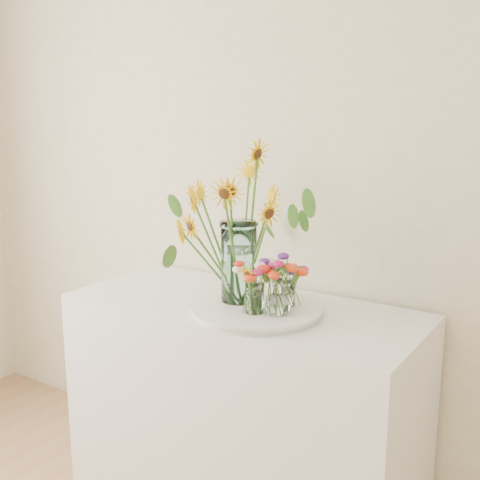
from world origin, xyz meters
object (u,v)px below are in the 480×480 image
at_px(small_vase_a, 254,298).
at_px(small_vase_b, 277,297).
at_px(counter, 243,410).
at_px(mason_jar, 239,262).
at_px(tray, 256,310).
at_px(small_vase_c, 287,293).

xyz_separation_m(small_vase_a, small_vase_b, (0.08, 0.03, 0.01)).
bearing_deg(counter, mason_jar, -77.69).
relative_size(tray, small_vase_b, 3.40).
relative_size(counter, tray, 3.00).
bearing_deg(tray, small_vase_b, -18.27).
relative_size(mason_jar, small_vase_b, 2.28).
xyz_separation_m(tray, small_vase_a, (0.03, -0.07, 0.07)).
xyz_separation_m(counter, tray, (0.10, -0.06, 0.46)).
xyz_separation_m(mason_jar, small_vase_b, (0.20, -0.05, -0.09)).
xyz_separation_m(mason_jar, small_vase_a, (0.12, -0.09, -0.10)).
relative_size(small_vase_a, small_vase_c, 1.14).
distance_m(tray, small_vase_c, 0.13).
distance_m(small_vase_a, small_vase_c, 0.15).
bearing_deg(mason_jar, small_vase_a, -34.84).
relative_size(small_vase_a, small_vase_b, 0.85).
bearing_deg(small_vase_a, mason_jar, 145.16).
relative_size(counter, small_vase_c, 13.69).
height_order(small_vase_a, small_vase_b, small_vase_b).
height_order(tray, small_vase_c, small_vase_c).
bearing_deg(small_vase_a, counter, 135.63).
height_order(counter, small_vase_b, small_vase_b).
height_order(tray, small_vase_a, small_vase_a).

